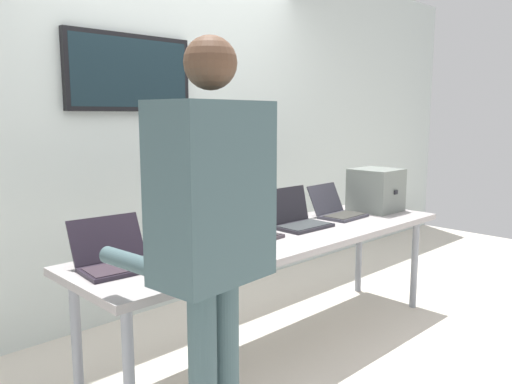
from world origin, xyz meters
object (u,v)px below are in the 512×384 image
laptop_station_1 (190,239)px  laptop_station_4 (337,209)px  person (211,224)px  coffee_mug (219,259)px  laptop_station_3 (297,218)px  laptop_station_2 (242,227)px  laptop_station_0 (116,257)px  equipment_box (376,190)px  workbench (281,243)px

laptop_station_1 → laptop_station_4: 1.32m
person → coffee_mug: person is taller
laptop_station_1 → coffee_mug: 0.38m
laptop_station_3 → laptop_station_2: bearing=174.2°
laptop_station_2 → laptop_station_4: laptop_station_2 is taller
laptop_station_2 → laptop_station_0: bearing=-177.9°
equipment_box → laptop_station_4: size_ratio=0.99×
laptop_station_0 → person: 0.78m
laptop_station_3 → person: 1.52m
workbench → laptop_station_1: 0.63m
laptop_station_0 → laptop_station_3: size_ratio=1.06×
laptop_station_0 → coffee_mug: laptop_station_0 is taller
laptop_station_4 → laptop_station_1: bearing=179.8°
laptop_station_3 → coffee_mug: size_ratio=4.16×
laptop_station_2 → coffee_mug: 0.64m
laptop_station_4 → coffee_mug: size_ratio=3.87×
laptop_station_0 → person: (-0.00, -0.73, 0.27)m
workbench → coffee_mug: 0.76m
laptop_station_4 → person: person is taller
equipment_box → laptop_station_3: bearing=176.5°
laptop_station_0 → laptop_station_1: (0.45, 0.01, 0.01)m
laptop_station_2 → laptop_station_4: (0.91, -0.03, -0.01)m
laptop_station_1 → laptop_station_4: size_ratio=1.10×
laptop_station_3 → coffee_mug: 1.02m
equipment_box → laptop_station_2: equipment_box is taller
laptop_station_1 → workbench: bearing=-10.6°
equipment_box → laptop_station_4: (-0.40, 0.07, -0.11)m
laptop_station_0 → laptop_station_4: laptop_station_0 is taller
laptop_station_0 → laptop_station_2: (0.86, 0.03, 0.00)m
laptop_station_3 → coffee_mug: (-0.96, -0.34, -0.01)m
laptop_station_0 → coffee_mug: size_ratio=4.40×
person → workbench: bearing=30.4°
equipment_box → laptop_station_0: bearing=178.3°
laptop_station_2 → person: bearing=-138.5°
laptop_station_1 → person: size_ratio=0.22×
coffee_mug → person: bearing=-133.4°
laptop_station_1 → laptop_station_2: bearing=3.1°
workbench → equipment_box: bearing=2.0°
laptop_station_0 → laptop_station_1: bearing=1.3°
laptop_station_4 → workbench: bearing=-171.1°
person → coffee_mug: (0.35, 0.37, -0.28)m
laptop_station_2 → laptop_station_4: size_ratio=1.22×
laptop_station_2 → laptop_station_3: laptop_station_2 is taller
equipment_box → laptop_station_1: size_ratio=0.90×
laptop_station_1 → coffee_mug: bearing=-104.8°
laptop_station_2 → laptop_station_4: 0.91m
person → laptop_station_0: bearing=90.0°
laptop_station_0 → person: size_ratio=0.23×
workbench → laptop_station_0: bearing=174.3°
laptop_station_2 → coffee_mug: size_ratio=4.71×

